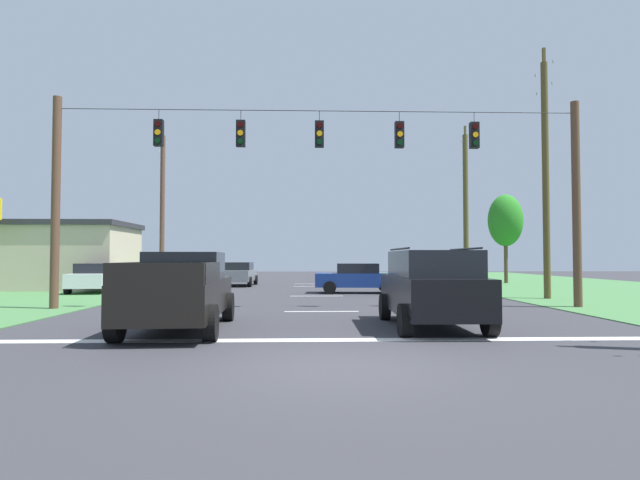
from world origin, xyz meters
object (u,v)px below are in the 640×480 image
Objects in this scene: overhead_signal_span at (320,187)px; suv_black at (431,286)px; distant_car_oncoming at (358,278)px; utility_pole_far_right at (466,208)px; utility_pole_mid_right at (546,174)px; distant_car_far_parked at (239,274)px; roadside_store at (18,255)px; tree_roadside_right at (505,221)px; pickup_truck at (181,291)px; distant_car_crossing_white at (96,277)px; utility_pole_mid_left at (162,206)px.

suv_black is at bearing -61.86° from overhead_signal_span.
distant_car_oncoming is 10.64m from utility_pole_far_right.
utility_pole_mid_right reaches higher than overhead_signal_span.
roadside_store is (-12.31, -3.25, 1.15)m from distant_car_far_parked.
distant_car_far_parked is 0.69× the size of tree_roadside_right.
utility_pole_far_right reaches higher than distant_car_far_parked.
pickup_truck is 6.40m from suv_black.
pickup_truck is 20.45m from distant_car_far_parked.
distant_car_crossing_white is (-11.36, 8.70, -3.55)m from overhead_signal_span.
utility_pole_mid_left is (1.53, 6.69, 4.38)m from distant_car_crossing_white.
distant_car_far_parked is 12.78m from roadside_store.
tree_roadside_right reaches higher than distant_car_far_parked.
tree_roadside_right is (13.74, 17.62, 0.10)m from overhead_signal_span.
distant_car_crossing_white is 22.48m from utility_pole_mid_right.
tree_roadside_right is at bearing 7.68° from distant_car_far_parked.
utility_pole_far_right is at bearing -3.64° from utility_pole_mid_left.
suv_black is at bearing -129.46° from utility_pole_mid_right.
distant_car_oncoming is 0.43× the size of utility_pole_far_right.
distant_car_far_parked is at bearing 134.38° from distant_car_oncoming.
distant_car_oncoming is 1.02× the size of distant_car_far_parked.
utility_pole_mid_right is 1.76× the size of tree_roadside_right.
utility_pole_mid_right reaches higher than utility_pole_far_right.
distant_car_oncoming is (5.86, 13.29, -0.18)m from pickup_truck.
pickup_truck is 1.23× the size of distant_car_crossing_white.
distant_car_crossing_white is 1.00× the size of distant_car_oncoming.
utility_pole_mid_left reaches higher than tree_roadside_right.
utility_pole_mid_right is 28.55m from roadside_store.
pickup_truck is at bearing -124.70° from utility_pole_far_right.
distant_car_oncoming and distant_car_far_parked have the same top height.
utility_pole_mid_left is (-5.05, 0.28, 4.38)m from distant_car_far_parked.
tree_roadside_right is 31.46m from roadside_store.
pickup_truck is 23.99m from utility_pole_far_right.
distant_car_crossing_white is at bearing -135.73° from distant_car_far_parked.
distant_car_crossing_white is at bearing -102.88° from utility_pole_mid_left.
roadside_store is at bearing 163.51° from utility_pole_mid_right.
roadside_store is (-17.09, 11.87, -2.40)m from overhead_signal_span.
pickup_truck is at bearing -178.18° from suv_black.
utility_pole_mid_right is at bearing -30.17° from utility_pole_mid_left.
utility_pole_mid_left is 8.69m from roadside_store.
utility_pole_mid_left reaches higher than distant_car_crossing_white.
tree_roadside_right reaches higher than distant_car_crossing_white.
pickup_truck is 1.24× the size of distant_car_oncoming.
roadside_store is at bearing -165.20° from distant_car_far_parked.
pickup_truck reaches higher than distant_car_far_parked.
overhead_signal_span is 1.82× the size of utility_pole_mid_left.
tree_roadside_right is (11.02, 22.71, 3.38)m from suv_black.
distant_car_crossing_white is 0.40× the size of utility_pole_mid_right.
utility_pole_mid_left is 1.65× the size of tree_roadside_right.
distant_car_crossing_white is at bearing 176.99° from distant_car_oncoming.
utility_pole_far_right is (13.47, 19.45, 4.02)m from pickup_truck.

